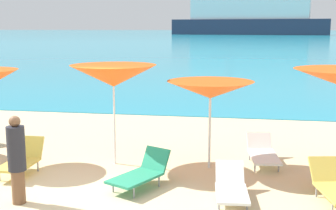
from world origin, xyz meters
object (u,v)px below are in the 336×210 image
at_px(lounge_chair_1, 334,186).
at_px(lounge_chair_6, 22,159).
at_px(lounge_chair_3, 141,172).
at_px(lounge_chair_4, 263,153).
at_px(umbrella_3, 113,76).
at_px(umbrella_4, 210,90).
at_px(lounge_chair_2, 231,186).
at_px(beachgoer_3, 17,158).
at_px(cruise_ship, 249,15).

bearing_deg(lounge_chair_1, lounge_chair_6, 164.33).
height_order(lounge_chair_1, lounge_chair_3, lounge_chair_3).
height_order(lounge_chair_4, lounge_chair_6, lounge_chair_6).
height_order(umbrella_3, umbrella_4, umbrella_3).
distance_m(umbrella_3, umbrella_4, 2.23).
relative_size(lounge_chair_2, beachgoer_3, 0.90).
distance_m(lounge_chair_2, cruise_ship, 183.00).
bearing_deg(lounge_chair_2, umbrella_4, 101.34).
distance_m(lounge_chair_3, lounge_chair_4, 3.19).
xyz_separation_m(lounge_chair_3, cruise_ship, (2.25, 182.52, 7.62)).
relative_size(lounge_chair_2, lounge_chair_3, 0.99).
relative_size(lounge_chair_1, beachgoer_3, 0.97).
distance_m(beachgoer_3, cruise_ship, 183.90).
distance_m(lounge_chair_1, lounge_chair_3, 3.69).
xyz_separation_m(lounge_chair_2, lounge_chair_6, (-4.58, 0.69, 0.09)).
xyz_separation_m(umbrella_3, lounge_chair_2, (2.78, -1.76, -1.84)).
bearing_deg(lounge_chair_4, umbrella_3, -177.43).
relative_size(umbrella_4, lounge_chair_3, 1.35).
relative_size(lounge_chair_6, beachgoer_3, 0.78).
height_order(lounge_chair_3, cruise_ship, cruise_ship).
bearing_deg(cruise_ship, umbrella_4, -80.93).
height_order(umbrella_3, lounge_chair_6, umbrella_3).
distance_m(umbrella_4, beachgoer_3, 4.33).
bearing_deg(lounge_chair_3, lounge_chair_4, 66.07).
relative_size(lounge_chair_2, lounge_chair_6, 1.15).
height_order(umbrella_4, beachgoer_3, umbrella_4).
xyz_separation_m(lounge_chair_2, beachgoer_3, (-3.82, -0.88, 0.62)).
height_order(lounge_chair_6, beachgoer_3, beachgoer_3).
bearing_deg(umbrella_3, umbrella_4, 1.59).
distance_m(lounge_chair_3, beachgoer_3, 2.41).
relative_size(lounge_chair_6, cruise_ship, 0.02).
distance_m(umbrella_3, lounge_chair_1, 5.22).
xyz_separation_m(lounge_chair_4, beachgoer_3, (-4.47, -3.24, 0.59)).
bearing_deg(umbrella_3, lounge_chair_4, 9.89).
xyz_separation_m(lounge_chair_1, lounge_chair_3, (-3.69, 0.09, 0.01)).
xyz_separation_m(lounge_chair_3, beachgoer_3, (-2.02, -1.19, 0.55)).
distance_m(lounge_chair_4, cruise_ship, 180.64).
bearing_deg(lounge_chair_2, lounge_chair_1, 0.86).
distance_m(lounge_chair_1, lounge_chair_2, 1.90).
relative_size(umbrella_4, beachgoer_3, 1.23).
height_order(lounge_chair_1, lounge_chair_2, lounge_chair_1).
relative_size(umbrella_4, lounge_chair_6, 1.57).
xyz_separation_m(lounge_chair_4, cruise_ship, (-0.21, 180.48, 7.66)).
distance_m(lounge_chair_6, cruise_ship, 182.37).
height_order(umbrella_3, lounge_chair_1, umbrella_3).
height_order(umbrella_3, beachgoer_3, umbrella_3).
relative_size(umbrella_3, umbrella_4, 1.16).
distance_m(lounge_chair_3, cruise_ship, 182.69).
distance_m(lounge_chair_2, lounge_chair_6, 4.63).
xyz_separation_m(umbrella_3, beachgoer_3, (-1.04, -2.64, -1.22)).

